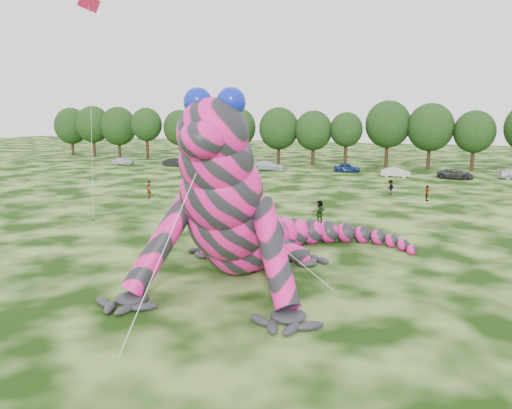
{
  "coord_description": "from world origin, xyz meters",
  "views": [
    {
      "loc": [
        14.96,
        -23.39,
        8.9
      ],
      "look_at": [
        6.11,
        1.01,
        4.0
      ],
      "focal_mm": 35.0,
      "sensor_mm": 36.0,
      "label": 1
    }
  ],
  "objects_px": {
    "tree_10": "(387,134)",
    "car_5": "(396,172)",
    "tree_7": "(279,136)",
    "spectator_4": "(192,172)",
    "spectator_2": "(390,187)",
    "tree_4": "(180,135)",
    "tree_8": "(313,138)",
    "car_3": "(269,166)",
    "spectator_3": "(427,193)",
    "car_2": "(226,163)",
    "spectator_5": "(319,212)",
    "tree_1": "(93,131)",
    "tree_2": "(119,132)",
    "tree_6": "(237,135)",
    "tree_5": "(212,133)",
    "tree_9": "(346,139)",
    "inflatable_gecko": "(246,183)",
    "spectator_0": "(149,189)",
    "car_1": "(175,162)",
    "car_6": "(456,174)",
    "car_4": "(347,168)",
    "flying_kite": "(89,22)",
    "tree_11": "(430,136)",
    "spectator_1": "(203,190)",
    "tree_3": "(147,134)"
  },
  "relations": [
    {
      "from": "tree_2",
      "to": "spectator_4",
      "type": "bearing_deg",
      "value": -39.84
    },
    {
      "from": "tree_2",
      "to": "spectator_0",
      "type": "distance_m",
      "value": 49.12
    },
    {
      "from": "car_3",
      "to": "spectator_3",
      "type": "xyz_separation_m",
      "value": [
        23.08,
        -19.22,
        0.07
      ]
    },
    {
      "from": "spectator_4",
      "to": "spectator_5",
      "type": "xyz_separation_m",
      "value": [
        21.98,
        -20.75,
        0.11
      ]
    },
    {
      "from": "spectator_4",
      "to": "car_5",
      "type": "bearing_deg",
      "value": 19.59
    },
    {
      "from": "tree_5",
      "to": "car_2",
      "type": "bearing_deg",
      "value": -54.21
    },
    {
      "from": "tree_5",
      "to": "car_3",
      "type": "bearing_deg",
      "value": -36.57
    },
    {
      "from": "tree_8",
      "to": "tree_11",
      "type": "bearing_deg",
      "value": 3.84
    },
    {
      "from": "car_3",
      "to": "car_5",
      "type": "distance_m",
      "value": 18.69
    },
    {
      "from": "tree_1",
      "to": "tree_4",
      "type": "xyz_separation_m",
      "value": [
        18.71,
        0.66,
        -0.38
      ]
    },
    {
      "from": "car_3",
      "to": "spectator_3",
      "type": "bearing_deg",
      "value": -131.52
    },
    {
      "from": "car_4",
      "to": "spectator_1",
      "type": "height_order",
      "value": "spectator_1"
    },
    {
      "from": "tree_10",
      "to": "spectator_2",
      "type": "bearing_deg",
      "value": -83.52
    },
    {
      "from": "tree_11",
      "to": "spectator_3",
      "type": "relative_size",
      "value": 6.36
    },
    {
      "from": "tree_4",
      "to": "tree_8",
      "type": "relative_size",
      "value": 1.01
    },
    {
      "from": "spectator_2",
      "to": "tree_4",
      "type": "bearing_deg",
      "value": -97.81
    },
    {
      "from": "spectator_5",
      "to": "car_4",
      "type": "bearing_deg",
      "value": -146.2
    },
    {
      "from": "tree_10",
      "to": "spectator_2",
      "type": "xyz_separation_m",
      "value": [
        3.1,
        -27.26,
        -4.46
      ]
    },
    {
      "from": "car_1",
      "to": "car_6",
      "type": "xyz_separation_m",
      "value": [
        42.25,
        -0.49,
        -0.01
      ]
    },
    {
      "from": "car_5",
      "to": "spectator_2",
      "type": "distance_m",
      "value": 15.1
    },
    {
      "from": "spectator_4",
      "to": "tree_10",
      "type": "bearing_deg",
      "value": 41.76
    },
    {
      "from": "car_3",
      "to": "car_5",
      "type": "height_order",
      "value": "car_3"
    },
    {
      "from": "tree_6",
      "to": "tree_9",
      "type": "distance_m",
      "value": 18.64
    },
    {
      "from": "car_3",
      "to": "spectator_5",
      "type": "height_order",
      "value": "spectator_5"
    },
    {
      "from": "tree_7",
      "to": "tree_10",
      "type": "bearing_deg",
      "value": 5.8
    },
    {
      "from": "tree_10",
      "to": "car_5",
      "type": "height_order",
      "value": "tree_10"
    },
    {
      "from": "tree_1",
      "to": "spectator_2",
      "type": "xyz_separation_m",
      "value": [
        58.85,
        -26.73,
        -4.11
      ]
    },
    {
      "from": "car_3",
      "to": "car_4",
      "type": "distance_m",
      "value": 11.62
    },
    {
      "from": "tree_2",
      "to": "spectator_2",
      "type": "distance_m",
      "value": 60.27
    },
    {
      "from": "tree_1",
      "to": "spectator_3",
      "type": "height_order",
      "value": "tree_1"
    },
    {
      "from": "tree_7",
      "to": "tree_9",
      "type": "bearing_deg",
      "value": 2.78
    },
    {
      "from": "car_4",
      "to": "spectator_1",
      "type": "relative_size",
      "value": 2.26
    },
    {
      "from": "spectator_5",
      "to": "spectator_3",
      "type": "height_order",
      "value": "spectator_5"
    },
    {
      "from": "car_1",
      "to": "spectator_1",
      "type": "bearing_deg",
      "value": -147.02
    },
    {
      "from": "inflatable_gecko",
      "to": "spectator_0",
      "type": "height_order",
      "value": "inflatable_gecko"
    },
    {
      "from": "car_2",
      "to": "spectator_5",
      "type": "bearing_deg",
      "value": -149.96
    },
    {
      "from": "flying_kite",
      "to": "spectator_0",
      "type": "height_order",
      "value": "flying_kite"
    },
    {
      "from": "tree_1",
      "to": "tree_6",
      "type": "xyz_separation_m",
      "value": [
        30.8,
        -1.37,
        -0.16
      ]
    },
    {
      "from": "tree_1",
      "to": "tree_4",
      "type": "distance_m",
      "value": 18.73
    },
    {
      "from": "spectator_4",
      "to": "tree_11",
      "type": "bearing_deg",
      "value": 34.34
    },
    {
      "from": "tree_1",
      "to": "tree_2",
      "type": "height_order",
      "value": "tree_1"
    },
    {
      "from": "car_4",
      "to": "spectator_2",
      "type": "bearing_deg",
      "value": -167.21
    },
    {
      "from": "tree_6",
      "to": "tree_5",
      "type": "bearing_deg",
      "value": 162.54
    },
    {
      "from": "spectator_5",
      "to": "spectator_4",
      "type": "bearing_deg",
      "value": -105.71
    },
    {
      "from": "tree_3",
      "to": "tree_2",
      "type": "bearing_deg",
      "value": 166.93
    },
    {
      "from": "flying_kite",
      "to": "tree_5",
      "type": "xyz_separation_m",
      "value": [
        -14.74,
        51.54,
        -10.08
      ]
    },
    {
      "from": "tree_5",
      "to": "car_6",
      "type": "distance_m",
      "value": 42.31
    },
    {
      "from": "flying_kite",
      "to": "tree_8",
      "type": "height_order",
      "value": "flying_kite"
    },
    {
      "from": "car_3",
      "to": "spectator_4",
      "type": "distance_m",
      "value": 13.73
    },
    {
      "from": "tree_7",
      "to": "spectator_4",
      "type": "bearing_deg",
      "value": -104.68
    }
  ]
}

